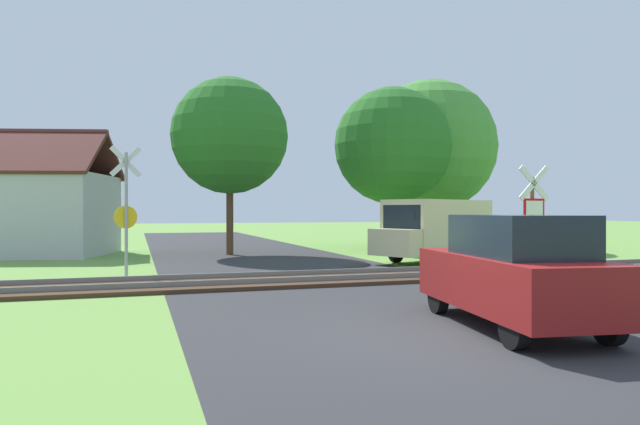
# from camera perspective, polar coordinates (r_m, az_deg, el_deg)

# --- Properties ---
(ground_plane) EXTENTS (160.00, 160.00, 0.00)m
(ground_plane) POSITION_cam_1_polar(r_m,az_deg,el_deg) (8.75, 13.16, -12.01)
(ground_plane) COLOR #6B9942
(road_asphalt) EXTENTS (7.67, 80.00, 0.01)m
(road_asphalt) POSITION_cam_1_polar(r_m,az_deg,el_deg) (10.49, 7.43, -9.96)
(road_asphalt) COLOR #2D2D30
(road_asphalt) RESTS_ON ground
(rail_track) EXTENTS (60.00, 2.60, 0.22)m
(rail_track) POSITION_cam_1_polar(r_m,az_deg,el_deg) (15.01, -0.65, -6.68)
(rail_track) COLOR #422D1E
(rail_track) RESTS_ON ground
(stop_sign_near) EXTENTS (0.88, 0.15, 2.97)m
(stop_sign_near) POSITION_cam_1_polar(r_m,az_deg,el_deg) (14.93, 20.52, -0.41)
(stop_sign_near) COLOR brown
(stop_sign_near) RESTS_ON ground
(crossing_sign_far) EXTENTS (0.86, 0.23, 3.67)m
(crossing_sign_far) POSITION_cam_1_polar(r_m,az_deg,el_deg) (16.86, -18.83, 0.68)
(crossing_sign_far) COLOR #9E9EA5
(crossing_sign_far) RESTS_ON ground
(house) EXTENTS (7.80, 6.74, 5.24)m
(house) POSITION_cam_1_polar(r_m,az_deg,el_deg) (26.52, -27.37, 0.14)
(house) COLOR #B7B7BC
(house) RESTS_ON ground
(tree_right) EXTENTS (5.48, 5.48, 7.66)m
(tree_right) POSITION_cam_1_polar(r_m,az_deg,el_deg) (27.21, 7.25, 6.63)
(tree_right) COLOR #513823
(tree_right) RESTS_ON ground
(tree_center) EXTENTS (4.90, 4.90, 7.47)m
(tree_center) POSITION_cam_1_polar(r_m,az_deg,el_deg) (24.50, -9.01, 7.57)
(tree_center) COLOR #513823
(tree_center) RESTS_ON ground
(tree_far) EXTENTS (6.84, 6.84, 8.62)m
(tree_far) POSITION_cam_1_polar(r_m,az_deg,el_deg) (30.27, 10.94, 6.52)
(tree_far) COLOR #513823
(tree_far) RESTS_ON ground
(mail_truck) EXTENTS (5.22, 3.74, 2.24)m
(mail_truck) POSITION_cam_1_polar(r_m,az_deg,el_deg) (20.96, 11.46, -1.50)
(mail_truck) COLOR beige
(mail_truck) RESTS_ON ground
(parked_car) EXTENTS (2.19, 4.19, 1.78)m
(parked_car) POSITION_cam_1_polar(r_m,az_deg,el_deg) (9.52, 18.79, -5.58)
(parked_car) COLOR maroon
(parked_car) RESTS_ON ground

